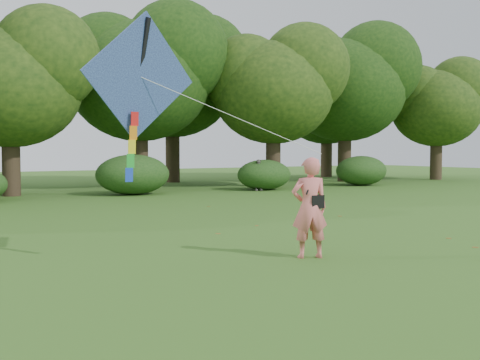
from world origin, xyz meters
TOP-DOWN VIEW (x-y plane):
  - ground at (0.00, 0.00)m, footprint 100.00×100.00m
  - man_kite_flyer at (0.05, 0.73)m, footprint 0.84×0.70m
  - bystander_right at (9.35, 16.97)m, footprint 1.02×0.72m
  - crossbody_bag at (0.16, 0.70)m, footprint 0.43×0.20m
  - flying_kite at (-2.97, 1.98)m, footprint 4.45×1.63m
  - tree_line at (1.67, 22.88)m, footprint 54.70×15.30m
  - shrub_band at (-0.72, 17.60)m, footprint 39.15×3.22m
  - fallen_leaves at (-0.09, 3.51)m, footprint 11.07×15.02m

SIDE VIEW (x-z plane):
  - ground at x=0.00m, z-range 0.00..0.00m
  - fallen_leaves at x=-0.09m, z-range 0.00..0.01m
  - bystander_right at x=9.35m, z-range 0.00..1.60m
  - shrub_band at x=-0.72m, z-range -0.08..1.79m
  - man_kite_flyer at x=0.05m, z-range 0.00..1.98m
  - crossbody_bag at x=0.16m, z-range 0.75..1.49m
  - flying_kite at x=-2.97m, z-range 1.87..5.00m
  - tree_line at x=1.67m, z-range 0.86..10.35m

